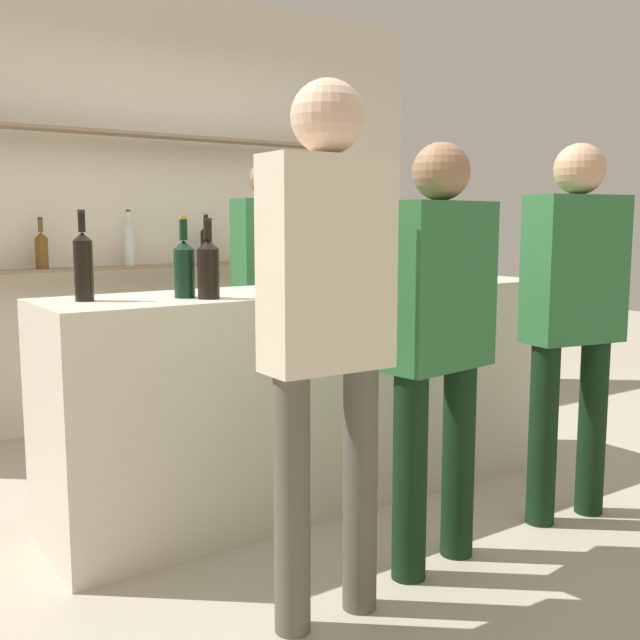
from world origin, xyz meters
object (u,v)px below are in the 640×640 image
Objects in this scene: counter_bottle_3 at (83,265)px; ice_bucket at (332,265)px; counter_bottle_0 at (441,255)px; counter_bottle_1 at (184,267)px; customer_right at (574,304)px; server_behind_counter at (270,279)px; counter_bottle_2 at (208,267)px; customer_left at (327,309)px; cork_jar at (283,273)px; customer_center at (438,326)px.

counter_bottle_3 reaches higher than ice_bucket.
counter_bottle_0 is 1.08× the size of counter_bottle_1.
customer_right is 0.99× the size of server_behind_counter.
counter_bottle_0 is at bearing 6.11° from counter_bottle_2.
ice_bucket is 0.13× the size of server_behind_counter.
customer_left is at bearing -145.85° from counter_bottle_0.
customer_center is at bearing -79.35° from cork_jar.
counter_bottle_2 is (0.06, -0.10, 0.00)m from counter_bottle_1.
cork_jar is at bearing 1.97° from counter_bottle_1.
ice_bucket is 0.80m from customer_center.
counter_bottle_3 reaches higher than cork_jar.
ice_bucket is at bearing -2.98° from counter_bottle_1.
counter_bottle_2 is at bearing -43.03° from server_behind_counter.
counter_bottle_0 is 1.22m from customer_center.
server_behind_counter is at bearing -23.83° from customer_left.
counter_bottle_2 is 0.91× the size of counter_bottle_3.
counter_bottle_1 is at bearing -15.48° from counter_bottle_3.
customer_right reaches higher than cork_jar.
counter_bottle_0 is at bearing -1.50° from counter_bottle_3.
customer_left reaches higher than customer_right.
cork_jar is at bearing -28.82° from server_behind_counter.
counter_bottle_1 is at bearing 6.72° from customer_left.
counter_bottle_3 is 0.22× the size of customer_center.
customer_right reaches higher than customer_center.
counter_bottle_1 is 1.28m from server_behind_counter.
counter_bottle_3 is at bearing -60.65° from server_behind_counter.
customer_right is at bearing -46.25° from ice_bucket.
counter_bottle_1 is 1.05m from customer_center.
counter_bottle_0 is 1.11× the size of counter_bottle_2.
server_behind_counter is at bearing 123.76° from counter_bottle_0.
customer_center is (1.01, -0.91, -0.22)m from counter_bottle_3.
counter_bottle_3 is at bearing 178.50° from counter_bottle_0.
counter_bottle_2 is 0.44m from cork_jar.
server_behind_counter is (-0.55, 0.82, -0.16)m from counter_bottle_0.
counter_bottle_1 is at bearing 71.14° from customer_right.
counter_bottle_2 is at bearing 30.98° from customer_center.
customer_center is (-0.84, -0.86, -0.21)m from counter_bottle_0.
counter_bottle_3 is 2.03m from customer_right.
server_behind_counter is (-0.51, 1.67, 0.02)m from customer_right.
ice_bucket is at bearing 53.92° from customer_right.
counter_bottle_2 is 0.20× the size of customer_right.
cork_jar is 0.10× the size of customer_center.
counter_bottle_2 is 1.97× the size of cork_jar.
ice_bucket is 1.07m from customer_left.
customer_left is (0.02, -0.80, -0.09)m from counter_bottle_2.
counter_bottle_0 is 2.17× the size of cork_jar.
cork_jar is 0.09× the size of customer_left.
counter_bottle_1 is 0.93× the size of counter_bottle_3.
counter_bottle_3 is 0.20× the size of customer_left.
counter_bottle_3 is 1.38m from customer_center.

